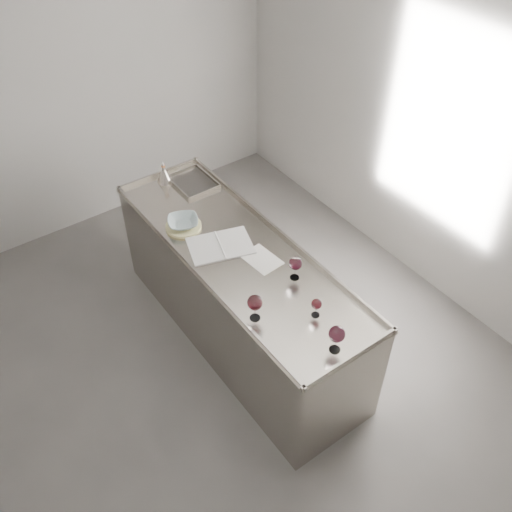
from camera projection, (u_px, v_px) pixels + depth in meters
room_shell at (196, 254)px, 3.41m from camera, size 4.54×5.04×2.84m
counter at (239, 296)px, 4.43m from camera, size 0.77×2.42×0.97m
wine_glass_left at (255, 303)px, 3.55m from camera, size 0.10×0.10×0.19m
wine_glass_middle at (337, 335)px, 3.36m from camera, size 0.10×0.10×0.20m
wine_glass_right at (295, 264)px, 3.83m from camera, size 0.09×0.09×0.18m
wine_glass_small at (316, 305)px, 3.60m from camera, size 0.07×0.07×0.14m
notebook at (220, 246)px, 4.15m from camera, size 0.53×0.44×0.02m
loose_paper_top at (262, 259)px, 4.05m from camera, size 0.22×0.30×0.00m
trivet at (184, 226)px, 4.31m from camera, size 0.32×0.32×0.02m
ceramic_bowl at (183, 222)px, 4.28m from camera, size 0.30×0.30×0.06m
wine_funnel at (164, 175)px, 4.72m from camera, size 0.13×0.13×0.19m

